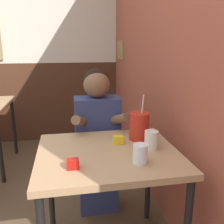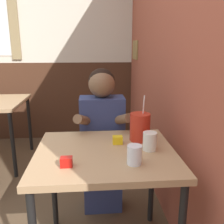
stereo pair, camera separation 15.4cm
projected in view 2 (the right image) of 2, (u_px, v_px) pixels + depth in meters
name	position (u px, v px, depth m)	size (l,w,h in m)	color
brick_wall_right	(158.00, 43.00, 2.22)	(0.08, 4.62, 2.70)	#9E4C38
back_wall	(28.00, 44.00, 3.39)	(5.81, 0.09, 2.70)	beige
main_table	(105.00, 164.00, 1.47)	(0.81, 0.70, 0.74)	tan
person_seated	(102.00, 139.00, 1.97)	(0.42, 0.40, 1.17)	navy
cocktail_pitcher	(140.00, 127.00, 1.59)	(0.13, 0.13, 0.30)	#B22819
glass_near_pitcher	(134.00, 155.00, 1.28)	(0.08, 0.08, 0.10)	silver
glass_center	(150.00, 141.00, 1.45)	(0.08, 0.08, 0.11)	silver
condiment_ketchup	(66.00, 162.00, 1.26)	(0.06, 0.04, 0.05)	#B7140F
condiment_mustard	(118.00, 140.00, 1.55)	(0.06, 0.04, 0.05)	yellow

